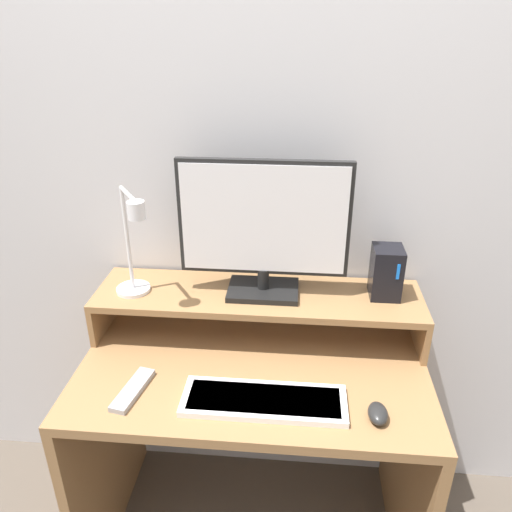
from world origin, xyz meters
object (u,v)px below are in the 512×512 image
(keyboard, at_px, (264,400))
(router_dock, at_px, (386,272))
(mouse, at_px, (378,413))
(desk_lamp, at_px, (133,250))
(remote_control, at_px, (133,390))
(monitor, at_px, (264,227))

(keyboard, bearing_deg, router_dock, 45.55)
(router_dock, distance_m, mouse, 0.44)
(desk_lamp, distance_m, remote_control, 0.40)
(router_dock, height_order, mouse, router_dock)
(monitor, xyz_separation_m, router_dock, (0.38, 0.02, -0.14))
(keyboard, distance_m, remote_control, 0.37)
(monitor, height_order, mouse, monitor)
(desk_lamp, xyz_separation_m, mouse, (0.71, -0.30, -0.30))
(remote_control, bearing_deg, keyboard, -1.81)
(mouse, bearing_deg, monitor, 131.48)
(keyboard, relative_size, remote_control, 2.41)
(keyboard, xyz_separation_m, mouse, (0.30, -0.03, 0.01))
(desk_lamp, distance_m, mouse, 0.83)
(desk_lamp, height_order, keyboard, desk_lamp)
(router_dock, bearing_deg, keyboard, -134.45)
(monitor, relative_size, router_dock, 3.15)
(desk_lamp, xyz_separation_m, remote_control, (0.05, -0.26, -0.31))
(remote_control, bearing_deg, desk_lamp, 100.45)
(monitor, xyz_separation_m, keyboard, (0.03, -0.34, -0.36))
(keyboard, bearing_deg, desk_lamp, 147.10)
(monitor, relative_size, mouse, 6.41)
(desk_lamp, height_order, remote_control, desk_lamp)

